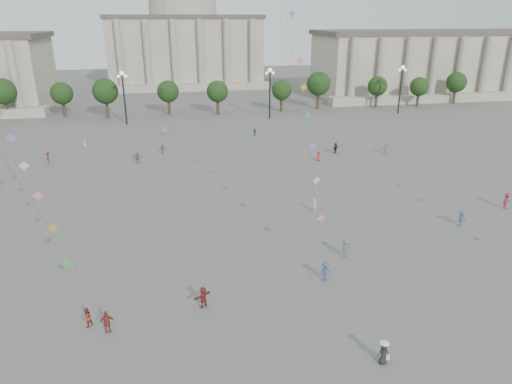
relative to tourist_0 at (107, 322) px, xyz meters
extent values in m
plane|color=#555350|center=(11.39, -1.97, -0.88)|extent=(360.00, 360.00, 0.00)
cube|color=gray|center=(86.39, 93.03, 7.12)|extent=(80.00, 22.00, 16.00)
cube|color=#50433B|center=(86.39, 93.03, 15.72)|extent=(81.60, 22.44, 1.20)
cube|color=gray|center=(86.39, 80.03, 0.12)|extent=(84.00, 4.00, 2.00)
cube|color=gray|center=(11.39, 128.03, 9.12)|extent=(46.00, 30.00, 20.00)
cube|color=#50433B|center=(11.39, 128.03, 19.72)|extent=(46.92, 30.60, 1.20)
cube|color=gray|center=(11.39, 111.03, 0.12)|extent=(48.30, 4.00, 2.00)
cylinder|color=gray|center=(11.39, 128.03, 21.62)|extent=(21.00, 21.00, 5.00)
sphere|color=gray|center=(11.39, 128.03, 24.12)|extent=(21.00, 21.00, 21.00)
cylinder|color=#382A1C|center=(-18.61, 76.03, 0.88)|extent=(0.70, 0.70, 3.52)
sphere|color=black|center=(-18.61, 76.03, 4.56)|extent=(5.12, 5.12, 5.12)
cylinder|color=#382A1C|center=(-6.61, 76.03, 0.88)|extent=(0.70, 0.70, 3.52)
sphere|color=black|center=(-6.61, 76.03, 4.56)|extent=(5.12, 5.12, 5.12)
cylinder|color=#382A1C|center=(5.39, 76.03, 0.88)|extent=(0.70, 0.70, 3.52)
sphere|color=black|center=(5.39, 76.03, 4.56)|extent=(5.12, 5.12, 5.12)
cylinder|color=#382A1C|center=(17.39, 76.03, 0.88)|extent=(0.70, 0.70, 3.52)
sphere|color=black|center=(17.39, 76.03, 4.56)|extent=(5.12, 5.12, 5.12)
cylinder|color=#382A1C|center=(29.39, 76.03, 0.88)|extent=(0.70, 0.70, 3.52)
sphere|color=black|center=(29.39, 76.03, 4.56)|extent=(5.12, 5.12, 5.12)
cylinder|color=#382A1C|center=(41.39, 76.03, 0.88)|extent=(0.70, 0.70, 3.52)
sphere|color=black|center=(41.39, 76.03, 4.56)|extent=(5.12, 5.12, 5.12)
cylinder|color=#382A1C|center=(53.39, 76.03, 0.88)|extent=(0.70, 0.70, 3.52)
sphere|color=black|center=(53.39, 76.03, 4.56)|extent=(5.12, 5.12, 5.12)
cylinder|color=#382A1C|center=(65.39, 76.03, 0.88)|extent=(0.70, 0.70, 3.52)
sphere|color=black|center=(65.39, 76.03, 4.56)|extent=(5.12, 5.12, 5.12)
cylinder|color=#382A1C|center=(77.39, 76.03, 0.88)|extent=(0.70, 0.70, 3.52)
sphere|color=black|center=(77.39, 76.03, 4.56)|extent=(5.12, 5.12, 5.12)
cylinder|color=#262628|center=(-3.61, 68.03, 4.12)|extent=(0.36, 0.36, 10.00)
sphere|color=#FFE5B2|center=(-3.61, 68.03, 9.32)|extent=(0.90, 0.90, 0.90)
sphere|color=#FFE5B2|center=(-4.31, 68.03, 8.72)|extent=(0.60, 0.60, 0.60)
sphere|color=#FFE5B2|center=(-2.91, 68.03, 8.72)|extent=(0.60, 0.60, 0.60)
cylinder|color=#262628|center=(26.39, 68.03, 4.12)|extent=(0.36, 0.36, 10.00)
sphere|color=#FFE5B2|center=(26.39, 68.03, 9.32)|extent=(0.90, 0.90, 0.90)
sphere|color=#FFE5B2|center=(25.69, 68.03, 8.72)|extent=(0.60, 0.60, 0.60)
sphere|color=#FFE5B2|center=(27.09, 68.03, 8.72)|extent=(0.60, 0.60, 0.60)
cylinder|color=#262628|center=(56.39, 68.03, 4.12)|extent=(0.36, 0.36, 10.00)
sphere|color=#FFE5B2|center=(56.39, 68.03, 9.32)|extent=(0.90, 0.90, 0.90)
sphere|color=#FFE5B2|center=(55.69, 68.03, 8.72)|extent=(0.60, 0.60, 0.60)
sphere|color=#FFE5B2|center=(57.09, 68.03, 8.72)|extent=(0.60, 0.60, 0.60)
imported|color=navy|center=(20.40, 53.34, -0.14)|extent=(0.94, 0.71, 1.48)
imported|color=silver|center=(4.08, 56.68, 0.07)|extent=(1.75, 1.48, 1.89)
imported|color=#57575B|center=(20.19, 7.06, 0.07)|extent=(1.30, 0.85, 1.90)
imported|color=#ADAEAA|center=(38.97, 37.79, 0.01)|extent=(1.72, 1.13, 1.78)
imported|color=maroon|center=(42.51, 14.43, 0.07)|extent=(1.38, 1.05, 1.90)
imported|color=black|center=(31.14, 39.79, -0.03)|extent=(1.59, 1.29, 1.70)
imported|color=silver|center=(-8.98, 49.57, -0.03)|extent=(0.67, 0.74, 1.69)
imported|color=slate|center=(-0.04, 40.58, -0.08)|extent=(1.55, 0.86, 1.60)
imported|color=silver|center=(20.59, 17.65, -0.09)|extent=(0.55, 0.67, 1.56)
imported|color=navy|center=(34.62, 11.15, -0.05)|extent=(1.18, 0.84, 1.65)
imported|color=slate|center=(3.66, 44.68, -0.10)|extent=(0.94, 0.44, 1.56)
imported|color=maroon|center=(-13.06, 42.26, 0.06)|extent=(1.10, 1.39, 1.88)
imported|color=#9D2A35|center=(27.12, 36.18, -0.11)|extent=(0.89, 0.79, 1.53)
imported|color=maroon|center=(0.00, 0.00, 0.00)|extent=(1.05, 0.48, 1.75)
imported|color=maroon|center=(6.80, 1.82, -0.03)|extent=(1.59, 1.30, 1.70)
imported|color=brown|center=(-1.50, 0.98, -0.12)|extent=(0.91, 0.93, 1.51)
imported|color=navy|center=(17.08, 3.61, -0.02)|extent=(1.20, 0.82, 1.71)
imported|color=black|center=(17.52, -6.41, -0.14)|extent=(0.74, 0.49, 1.48)
cone|color=white|center=(17.52, -6.41, 0.74)|extent=(0.52, 0.52, 0.14)
cylinder|color=white|center=(17.52, -6.41, 0.68)|extent=(0.60, 0.60, 0.02)
cube|color=white|center=(17.77, -6.56, -0.33)|extent=(0.22, 0.10, 0.35)
cylinder|color=#3F3F3F|center=(-3.70, 0.98, 9.07)|extent=(0.02, 0.02, 18.36)
cube|color=#4BA451|center=(-2.65, 2.88, 3.21)|extent=(0.76, 0.25, 0.76)
cube|color=#BB8E2C|center=(-3.80, 4.78, 5.29)|extent=(0.76, 0.25, 0.76)
cube|color=pink|center=(-4.95, 6.68, 7.22)|extent=(0.76, 0.25, 0.76)
cube|color=silver|center=(-6.09, 8.58, 9.04)|extent=(0.76, 0.25, 0.76)
cube|color=#A163C7|center=(-7.24, 10.49, 10.80)|extent=(0.76, 0.25, 0.76)
cube|color=pink|center=(17.19, 5.64, 3.94)|extent=(0.76, 0.25, 0.76)
cube|color=silver|center=(17.31, 7.67, 6.60)|extent=(0.76, 0.25, 0.76)
cube|color=#A163C7|center=(17.42, 9.70, 9.06)|extent=(0.76, 0.25, 0.76)
cube|color=#4BA451|center=(17.53, 11.72, 11.40)|extent=(0.76, 0.25, 0.76)
cube|color=#BB8E2C|center=(17.64, 13.75, 13.65)|extent=(0.76, 0.25, 0.76)
cube|color=pink|center=(17.75, 15.78, 15.84)|extent=(0.76, 0.25, 0.76)
cube|color=silver|center=(17.87, 17.81, 17.97)|extent=(0.76, 0.25, 0.76)
cube|color=#A163C7|center=(17.98, 19.84, 20.05)|extent=(0.76, 0.25, 0.76)
camera|label=1|loc=(5.28, -27.71, 19.82)|focal=32.00mm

